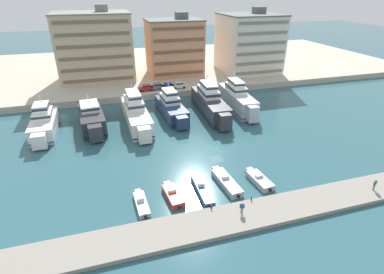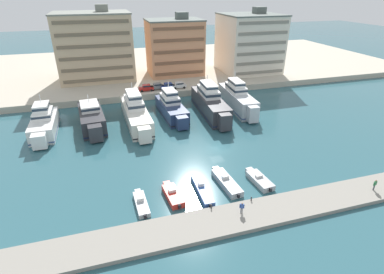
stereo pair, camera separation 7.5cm
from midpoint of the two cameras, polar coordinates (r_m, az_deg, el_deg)
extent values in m
plane|color=#2D5B66|center=(57.91, 4.86, -2.11)|extent=(400.00, 400.00, 0.00)
cube|color=#BCB29E|center=(117.92, -7.09, 13.25)|extent=(180.00, 70.00, 1.70)
cube|color=gray|center=(43.49, 14.34, -13.51)|extent=(120.00, 5.48, 0.60)
cube|color=white|center=(70.62, -26.32, 2.01)|extent=(4.83, 13.27, 3.21)
cube|color=white|center=(63.67, -27.10, -0.66)|extent=(2.61, 2.38, 2.73)
cube|color=#334C7F|center=(71.01, -26.15, 1.24)|extent=(4.88, 13.40, 0.24)
cube|color=white|center=(70.72, -26.60, 4.01)|extent=(3.72, 5.59, 1.36)
cube|color=#233342|center=(70.68, -26.62, 4.11)|extent=(3.77, 5.65, 0.49)
cube|color=white|center=(70.25, -26.83, 5.08)|extent=(2.90, 4.36, 1.50)
cube|color=#233342|center=(70.20, -26.86, 5.19)|extent=(2.94, 4.40, 0.54)
cylinder|color=silver|center=(70.52, -27.02, 6.56)|extent=(0.16, 0.16, 1.80)
cube|color=white|center=(77.36, -25.63, 3.59)|extent=(4.00, 0.94, 0.20)
cube|color=#333338|center=(69.44, -18.60, 3.31)|extent=(6.06, 14.06, 3.77)
cube|color=#333338|center=(62.12, -17.95, 0.74)|extent=(2.86, 2.64, 3.20)
cube|color=#192347|center=(69.90, -18.46, 2.39)|extent=(6.12, 14.20, 0.24)
cube|color=white|center=(69.49, -18.99, 5.56)|extent=(4.27, 6.07, 1.38)
cube|color=#233342|center=(69.44, -19.00, 5.67)|extent=(4.32, 6.13, 0.50)
cylinder|color=silver|center=(69.79, -19.24, 7.01)|extent=(0.16, 0.16, 1.80)
cube|color=#333338|center=(76.54, -19.02, 4.70)|extent=(4.16, 1.27, 0.20)
cube|color=silver|center=(69.00, -10.68, 4.06)|extent=(5.18, 19.25, 3.60)
cube|color=silver|center=(59.39, -9.07, 0.46)|extent=(2.57, 2.35, 3.06)
cube|color=black|center=(69.45, -10.60, 3.17)|extent=(5.24, 19.44, 0.24)
cube|color=white|center=(69.38, -11.05, 6.52)|extent=(3.81, 8.14, 1.74)
cube|color=#233342|center=(69.32, -11.06, 6.66)|extent=(3.86, 8.22, 0.63)
cube|color=white|center=(68.85, -11.17, 7.79)|extent=(2.97, 6.35, 1.51)
cube|color=#233342|center=(68.81, -11.18, 7.91)|extent=(3.01, 6.41, 0.54)
cylinder|color=silver|center=(69.50, -11.44, 9.38)|extent=(0.16, 0.16, 1.80)
cube|color=silver|center=(78.57, -11.79, 6.14)|extent=(3.89, 1.03, 0.20)
cube|color=navy|center=(71.68, -4.00, 5.19)|extent=(5.19, 14.46, 3.25)
cube|color=navy|center=(64.46, -1.98, 2.79)|extent=(2.55, 2.34, 2.76)
cube|color=black|center=(72.07, -3.97, 4.41)|extent=(5.24, 14.60, 0.24)
cube|color=white|center=(71.80, -4.30, 7.29)|extent=(3.77, 6.16, 1.61)
cube|color=#233342|center=(71.74, -4.30, 7.41)|extent=(3.82, 6.22, 0.58)
cube|color=white|center=(71.32, -4.34, 8.42)|extent=(2.94, 4.80, 1.39)
cube|color=#233342|center=(71.27, -4.34, 8.53)|extent=(2.98, 4.85, 0.50)
cylinder|color=silver|center=(71.67, -4.58, 9.84)|extent=(0.16, 0.16, 1.80)
cube|color=navy|center=(78.79, -5.53, 6.57)|extent=(3.81, 1.10, 0.20)
cube|color=#333338|center=(73.25, 3.37, 6.08)|extent=(5.33, 19.28, 4.18)
cube|color=#333338|center=(63.97, 6.19, 2.92)|extent=(2.58, 2.36, 3.55)
cube|color=#192347|center=(73.74, 3.34, 5.09)|extent=(5.39, 19.48, 0.24)
cube|color=white|center=(73.56, 3.09, 8.62)|extent=(3.86, 8.17, 1.75)
cube|color=#233342|center=(73.51, 3.10, 8.75)|extent=(3.91, 8.25, 0.63)
cube|color=white|center=(73.11, 3.12, 9.75)|extent=(3.01, 6.37, 1.29)
cube|color=#233342|center=(73.07, 3.13, 9.85)|extent=(3.05, 6.44, 0.46)
cylinder|color=silver|center=(73.78, 2.87, 11.17)|extent=(0.16, 0.16, 1.80)
cube|color=#333338|center=(82.59, 1.27, 7.84)|extent=(3.87, 1.07, 0.20)
cube|color=silver|center=(77.06, 8.52, 6.93)|extent=(5.17, 17.62, 4.30)
cube|color=silver|center=(68.78, 11.44, 4.33)|extent=(2.43, 2.23, 3.65)
cube|color=#334C7F|center=(77.54, 8.45, 5.96)|extent=(5.22, 17.79, 0.24)
cube|color=white|center=(77.31, 8.31, 9.27)|extent=(3.69, 7.48, 1.48)
cube|color=#233342|center=(77.26, 8.32, 9.37)|extent=(3.73, 7.56, 0.53)
cube|color=white|center=(76.92, 8.37, 10.23)|extent=(2.88, 5.84, 1.22)
cube|color=#233342|center=(76.89, 8.38, 10.31)|extent=(2.91, 5.89, 0.44)
cylinder|color=silver|center=(77.50, 8.15, 11.52)|extent=(0.16, 0.16, 1.80)
cube|color=silver|center=(85.45, 6.23, 8.36)|extent=(3.63, 1.10, 0.20)
cube|color=#9EA3A8|center=(43.83, -9.63, -12.50)|extent=(1.80, 5.47, 0.71)
cube|color=#9EA3A8|center=(46.21, -10.31, -10.23)|extent=(0.90, 0.75, 0.60)
cube|color=silver|center=(43.77, -9.79, -11.56)|extent=(0.90, 0.63, 0.50)
cube|color=#283847|center=(43.95, -9.86, -11.27)|extent=(0.80, 0.11, 0.30)
cube|color=black|center=(41.53, -8.91, -14.76)|extent=(0.37, 0.29, 0.60)
cube|color=red|center=(44.65, -3.63, -11.10)|extent=(2.43, 5.34, 0.93)
cube|color=red|center=(46.94, -4.83, -9.02)|extent=(1.15, 0.97, 0.79)
cube|color=silver|center=(44.53, -3.82, -10.13)|extent=(1.12, 0.70, 0.43)
cube|color=#283847|center=(44.71, -3.94, -9.86)|extent=(0.98, 0.17, 0.26)
cube|color=black|center=(42.50, -2.40, -13.08)|extent=(0.38, 0.31, 0.60)
cube|color=#33569E|center=(45.68, 1.95, -10.09)|extent=(1.73, 7.52, 0.89)
cube|color=#33569E|center=(48.85, 0.53, -7.35)|extent=(0.88, 0.72, 0.76)
cube|color=silver|center=(45.70, 1.75, -8.99)|extent=(0.87, 0.62, 0.51)
cube|color=#283847|center=(45.88, 1.65, -8.72)|extent=(0.78, 0.10, 0.30)
cube|color=black|center=(42.67, 3.55, -12.96)|extent=(0.37, 0.29, 0.60)
cube|color=#9EA3A8|center=(47.42, 6.61, -8.64)|extent=(2.59, 7.25, 1.01)
cube|color=#9EA3A8|center=(50.32, 4.53, -6.24)|extent=(1.18, 1.00, 0.86)
cube|color=silver|center=(47.38, 6.36, -7.56)|extent=(1.16, 0.69, 0.48)
cube|color=#283847|center=(47.54, 6.21, -7.32)|extent=(1.02, 0.16, 0.29)
cube|color=black|center=(44.74, 8.85, -11.02)|extent=(0.38, 0.31, 0.60)
cube|color=#9EA3A8|center=(48.87, 12.78, -8.08)|extent=(2.57, 5.42, 0.92)
cube|color=#9EA3A8|center=(50.93, 10.89, -6.32)|extent=(1.24, 1.05, 0.78)
cube|color=silver|center=(48.77, 12.60, -7.22)|extent=(1.21, 0.70, 0.36)
cube|color=#283847|center=(48.93, 12.43, -7.01)|extent=(1.06, 0.18, 0.21)
cube|color=black|center=(46.97, 14.70, -9.68)|extent=(0.38, 0.31, 0.60)
cube|color=red|center=(85.71, -8.80, 9.13)|extent=(4.11, 1.73, 0.80)
cube|color=red|center=(85.51, -8.74, 9.61)|extent=(2.11, 1.57, 0.68)
cube|color=#1E2833|center=(85.51, -8.74, 9.61)|extent=(2.07, 1.59, 0.37)
cylinder|color=black|center=(84.86, -9.60, 8.61)|extent=(0.64, 0.22, 0.64)
cylinder|color=black|center=(86.46, -9.77, 8.94)|extent=(0.64, 0.22, 0.64)
cylinder|color=black|center=(85.22, -7.79, 8.81)|extent=(0.64, 0.22, 0.64)
cylinder|color=black|center=(86.82, -7.99, 9.14)|extent=(0.64, 0.22, 0.64)
cube|color=slate|center=(86.58, -6.77, 9.44)|extent=(4.24, 2.06, 0.80)
cube|color=slate|center=(86.40, -6.70, 9.92)|extent=(2.23, 1.74, 0.68)
cube|color=#1E2833|center=(86.40, -6.70, 9.92)|extent=(2.19, 1.75, 0.37)
cylinder|color=black|center=(85.59, -7.47, 8.91)|extent=(0.66, 0.28, 0.64)
cylinder|color=black|center=(87.16, -7.77, 9.22)|extent=(0.66, 0.28, 0.64)
cylinder|color=black|center=(86.26, -5.72, 9.15)|extent=(0.66, 0.28, 0.64)
cylinder|color=black|center=(87.82, -6.05, 9.45)|extent=(0.66, 0.28, 0.64)
cube|color=#28428E|center=(86.59, -4.71, 9.53)|extent=(4.15, 1.82, 0.80)
cube|color=#28428E|center=(86.41, -4.63, 10.01)|extent=(2.15, 1.62, 0.68)
cube|color=#1E2833|center=(86.41, -4.63, 10.01)|extent=(2.10, 1.64, 0.37)
cylinder|color=black|center=(85.62, -5.44, 9.02)|extent=(0.65, 0.24, 0.64)
cylinder|color=black|center=(87.20, -5.71, 9.34)|extent=(0.65, 0.24, 0.64)
cylinder|color=black|center=(86.23, -3.68, 9.22)|extent=(0.65, 0.24, 0.64)
cylinder|color=black|center=(87.80, -3.97, 9.53)|extent=(0.65, 0.24, 0.64)
cube|color=white|center=(87.18, -2.57, 9.72)|extent=(4.17, 1.88, 0.80)
cube|color=white|center=(87.01, -2.49, 10.19)|extent=(2.17, 1.65, 0.68)
cube|color=#1E2833|center=(87.01, -2.49, 10.19)|extent=(2.13, 1.67, 0.37)
cylinder|color=black|center=(86.16, -3.27, 9.21)|extent=(0.65, 0.25, 0.64)
cylinder|color=black|center=(87.72, -3.59, 9.52)|extent=(0.65, 0.25, 0.64)
cylinder|color=black|center=(86.90, -1.54, 9.40)|extent=(0.65, 0.25, 0.64)
cylinder|color=black|center=(88.45, -1.88, 9.71)|extent=(0.65, 0.25, 0.64)
cube|color=#C6AD89|center=(100.07, -18.01, 15.96)|extent=(21.74, 15.88, 19.26)
cube|color=#6D5F4B|center=(93.91, -17.27, 10.36)|extent=(20.00, 0.24, 0.90)
cube|color=#6D5F4B|center=(93.13, -17.54, 12.25)|extent=(20.00, 0.24, 0.90)
cube|color=#6D5F4B|center=(92.45, -17.82, 14.17)|extent=(20.00, 0.24, 0.90)
cube|color=#6D5F4B|center=(91.88, -18.11, 16.11)|extent=(20.00, 0.24, 0.90)
cube|color=#6D5F4B|center=(91.42, -18.40, 18.08)|extent=(20.00, 0.24, 0.90)
cube|color=#6D5F4B|center=(91.07, -18.70, 20.06)|extent=(20.00, 0.24, 0.90)
cube|color=gray|center=(98.94, -18.86, 21.52)|extent=(22.18, 16.20, 0.40)
cube|color=gray|center=(98.87, -16.94, 22.47)|extent=(3.60, 3.20, 2.00)
cube|color=tan|center=(101.57, -3.41, 16.57)|extent=(17.06, 12.61, 16.78)
cube|color=brown|center=(96.92, -2.39, 12.05)|extent=(15.70, 0.24, 0.90)
cube|color=brown|center=(96.14, -2.43, 13.98)|extent=(15.70, 0.24, 0.90)
cube|color=brown|center=(95.46, -2.47, 15.95)|extent=(15.70, 0.24, 0.90)
cube|color=brown|center=(94.90, -2.51, 17.94)|extent=(15.70, 0.24, 0.90)
cube|color=brown|center=(94.45, -2.55, 19.95)|extent=(15.70, 0.24, 0.90)
cube|color=#56605B|center=(100.44, -3.55, 21.40)|extent=(17.41, 12.86, 0.40)
cube|color=#56605B|center=(100.96, -2.05, 22.14)|extent=(3.60, 3.20, 2.00)
cube|color=silver|center=(107.30, 10.73, 17.06)|extent=(18.11, 17.74, 18.02)
cube|color=gray|center=(101.07, 12.67, 11.94)|extent=(16.66, 0.24, 0.90)
cube|color=gray|center=(100.38, 12.85, 13.60)|extent=(16.66, 0.24, 0.90)
cube|color=gray|center=(99.78, 13.02, 15.27)|extent=(16.66, 0.24, 0.90)
cube|color=gray|center=(99.27, 13.21, 16.97)|extent=(16.66, 0.24, 0.90)
cube|color=gray|center=(98.84, 13.39, 18.68)|extent=(16.66, 0.24, 0.90)
cube|color=gray|center=(98.51, 13.59, 20.40)|extent=(16.66, 0.24, 0.90)
cube|color=#56605B|center=(106.23, 11.18, 21.95)|extent=(18.47, 18.10, 0.40)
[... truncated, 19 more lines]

